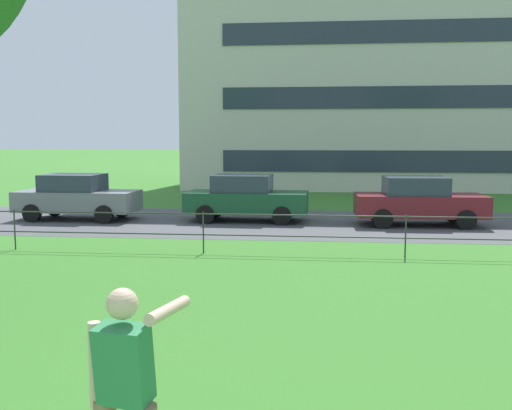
% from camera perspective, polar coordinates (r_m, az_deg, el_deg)
% --- Properties ---
extents(street_strip, '(80.00, 6.83, 0.01)m').
position_cam_1_polar(street_strip, '(19.03, 4.95, -1.76)').
color(street_strip, '#4C4C51').
rests_on(street_strip, ground).
extents(park_fence, '(33.11, 0.04, 1.00)m').
position_cam_1_polar(park_fence, '(13.67, 4.59, -2.16)').
color(park_fence, '#333833').
rests_on(park_fence, ground).
extents(person_thrower, '(0.62, 0.76, 1.70)m').
position_cam_1_polar(person_thrower, '(4.39, -12.64, -17.80)').
color(person_thrower, '#846B4C').
rests_on(person_thrower, ground).
extents(car_grey_far_right, '(4.04, 1.89, 1.54)m').
position_cam_1_polar(car_grey_far_right, '(20.63, -17.12, 0.78)').
color(car_grey_far_right, slate).
rests_on(car_grey_far_right, ground).
extents(car_dark_green_far_left, '(4.06, 1.92, 1.54)m').
position_cam_1_polar(car_dark_green_far_left, '(19.37, -0.99, 0.71)').
color(car_dark_green_far_left, '#194C2D').
rests_on(car_dark_green_far_left, ground).
extents(car_maroon_right, '(4.04, 1.88, 1.54)m').
position_cam_1_polar(car_maroon_right, '(19.10, 15.60, 0.39)').
color(car_maroon_right, maroon).
rests_on(car_maroon_right, ground).
extents(apartment_building_background, '(29.45, 11.33, 19.62)m').
position_cam_1_polar(apartment_building_background, '(37.11, 18.19, 17.17)').
color(apartment_building_background, beige).
rests_on(apartment_building_background, ground).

